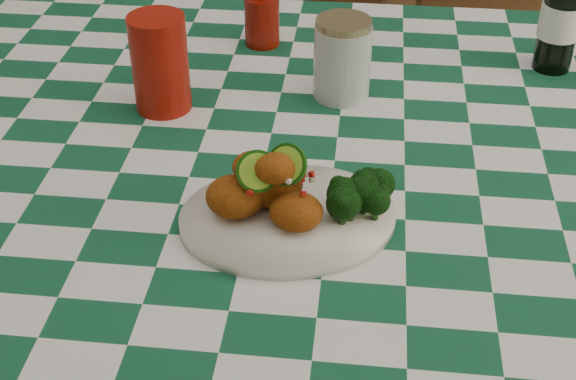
# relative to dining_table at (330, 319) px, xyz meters

# --- Properties ---
(dining_table) EXTENTS (1.66, 1.06, 0.79)m
(dining_table) POSITION_rel_dining_table_xyz_m (0.00, 0.00, 0.00)
(dining_table) COLOR #124F32
(dining_table) RESTS_ON ground
(plate) EXTENTS (0.33, 0.29, 0.02)m
(plate) POSITION_rel_dining_table_xyz_m (-0.05, -0.22, 0.40)
(plate) COLOR white
(plate) RESTS_ON dining_table
(fried_chicken_pile) EXTENTS (0.14, 0.11, 0.09)m
(fried_chicken_pile) POSITION_rel_dining_table_xyz_m (-0.07, -0.22, 0.46)
(fried_chicken_pile) COLOR #8C420D
(fried_chicken_pile) RESTS_ON plate
(broccoli_side) EXTENTS (0.07, 0.07, 0.05)m
(broccoli_side) POSITION_rel_dining_table_xyz_m (0.04, -0.21, 0.44)
(broccoli_side) COLOR black
(broccoli_side) RESTS_ON plate
(red_tumbler) EXTENTS (0.11, 0.11, 0.16)m
(red_tumbler) POSITION_rel_dining_table_xyz_m (-0.29, 0.06, 0.47)
(red_tumbler) COLOR maroon
(red_tumbler) RESTS_ON dining_table
(ketchup_bottle) EXTENTS (0.06, 0.06, 0.14)m
(ketchup_bottle) POSITION_rel_dining_table_xyz_m (-0.16, 0.31, 0.46)
(ketchup_bottle) COLOR #6F0F05
(ketchup_bottle) RESTS_ON dining_table
(mason_jar) EXTENTS (0.11, 0.11, 0.13)m
(mason_jar) POSITION_rel_dining_table_xyz_m (-0.00, 0.13, 0.46)
(mason_jar) COLOR #B2BCBA
(mason_jar) RESTS_ON dining_table
(beer_bottle) EXTENTS (0.09, 0.09, 0.24)m
(beer_bottle) POSITION_rel_dining_table_xyz_m (0.36, 0.27, 0.51)
(beer_bottle) COLOR black
(beer_bottle) RESTS_ON dining_table
(wooden_chair_left) EXTENTS (0.58, 0.59, 1.01)m
(wooden_chair_left) POSITION_rel_dining_table_xyz_m (-0.21, 0.70, 0.11)
(wooden_chair_left) COLOR #472814
(wooden_chair_left) RESTS_ON ground
(wooden_chair_right) EXTENTS (0.54, 0.55, 0.95)m
(wooden_chair_right) POSITION_rel_dining_table_xyz_m (0.41, 0.70, 0.08)
(wooden_chair_right) COLOR #472814
(wooden_chair_right) RESTS_ON ground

